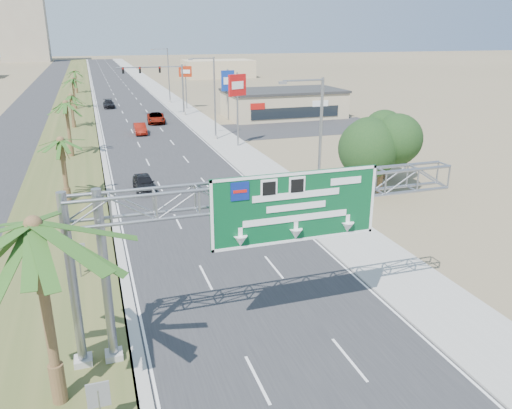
{
  "coord_description": "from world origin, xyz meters",
  "views": [
    {
      "loc": [
        -7.09,
        -8.26,
        12.8
      ],
      "look_at": [
        0.69,
        15.29,
        4.2
      ],
      "focal_mm": 35.0,
      "sensor_mm": 36.0,
      "label": 1
    }
  ],
  "objects": [
    {
      "name": "palm_row_c",
      "position": [
        -9.5,
        48.0,
        5.66
      ],
      "size": [
        3.99,
        3.99,
        6.75
      ],
      "color": "brown",
      "rests_on": "ground"
    },
    {
      "name": "opposing_road",
      "position": [
        -17.0,
        110.0,
        0.01
      ],
      "size": [
        8.0,
        300.0,
        0.02
      ],
      "primitive_type": "cube",
      "color": "#28282B",
      "rests_on": "ground"
    },
    {
      "name": "median_signback_a",
      "position": [
        -7.8,
        6.0,
        1.45
      ],
      "size": [
        0.75,
        0.08,
        2.08
      ],
      "color": "gray",
      "rests_on": "ground"
    },
    {
      "name": "palm_row_b",
      "position": [
        -9.5,
        32.0,
        4.9
      ],
      "size": [
        3.99,
        3.99,
        5.95
      ],
      "color": "brown",
      "rests_on": "ground"
    },
    {
      "name": "palm_row_e",
      "position": [
        -9.5,
        85.0,
        5.09
      ],
      "size": [
        3.99,
        3.99,
        6.15
      ],
      "color": "brown",
      "rests_on": "ground"
    },
    {
      "name": "pole_sign_red_far",
      "position": [
        9.0,
        79.07,
        5.88
      ],
      "size": [
        2.18,
        0.97,
        7.5
      ],
      "color": "gray",
      "rests_on": "ground"
    },
    {
      "name": "pole_sign_blue",
      "position": [
        12.91,
        65.75,
        5.6
      ],
      "size": [
        2.01,
        0.44,
        7.6
      ],
      "color": "gray",
      "rests_on": "ground"
    },
    {
      "name": "road",
      "position": [
        0.0,
        110.0,
        0.01
      ],
      "size": [
        12.0,
        300.0,
        0.02
      ],
      "primitive_type": "cube",
      "color": "#28282B",
      "rests_on": "ground"
    },
    {
      "name": "building_distant_right",
      "position": [
        30.0,
        140.0,
        2.5
      ],
      "size": [
        20.0,
        12.0,
        5.0
      ],
      "primitive_type": "cube",
      "color": "#C8AF87",
      "rests_on": "ground"
    },
    {
      "name": "palm_row_f",
      "position": [
        -9.5,
        110.0,
        4.71
      ],
      "size": [
        3.99,
        3.99,
        5.75
      ],
      "color": "brown",
      "rests_on": "ground"
    },
    {
      "name": "median_grass",
      "position": [
        -10.0,
        110.0,
        0.06
      ],
      "size": [
        7.0,
        300.0,
        0.12
      ],
      "primitive_type": "cube",
      "color": "#3E4D22",
      "rests_on": "ground"
    },
    {
      "name": "car_left_lane",
      "position": [
        -3.41,
        33.17,
        0.7
      ],
      "size": [
        1.78,
        4.17,
        1.4
      ],
      "primitive_type": "imported",
      "rotation": [
        0.0,
        0.0,
        0.03
      ],
      "color": "black",
      "rests_on": "ground"
    },
    {
      "name": "oak_far",
      "position": [
        18.0,
        30.0,
        3.82
      ],
      "size": [
        3.5,
        3.5,
        5.6
      ],
      "color": "brown",
      "rests_on": "ground"
    },
    {
      "name": "streetlight_mid",
      "position": [
        7.3,
        52.0,
        4.69
      ],
      "size": [
        3.27,
        0.44,
        10.0
      ],
      "color": "gray",
      "rests_on": "ground"
    },
    {
      "name": "pole_sign_red_near",
      "position": [
        9.05,
        47.39,
        6.64
      ],
      "size": [
        2.32,
        1.25,
        8.49
      ],
      "color": "gray",
      "rests_on": "ground"
    },
    {
      "name": "sidewalk_right",
      "position": [
        8.5,
        110.0,
        0.05
      ],
      "size": [
        4.0,
        300.0,
        0.1
      ],
      "primitive_type": "cube",
      "color": "#9E9B93",
      "rests_on": "ground"
    },
    {
      "name": "signal_mast",
      "position": [
        5.17,
        71.97,
        4.85
      ],
      "size": [
        10.28,
        0.71,
        8.0
      ],
      "color": "gray",
      "rests_on": "ground"
    },
    {
      "name": "car_far",
      "position": [
        -3.89,
        85.0,
        0.68
      ],
      "size": [
        1.92,
        4.67,
        1.35
      ],
      "primitive_type": "imported",
      "rotation": [
        0.0,
        0.0,
        0.0
      ],
      "color": "black",
      "rests_on": "ground"
    },
    {
      "name": "streetlight_far",
      "position": [
        7.3,
        88.0,
        4.69
      ],
      "size": [
        3.27,
        0.44,
        10.0
      ],
      "color": "gray",
      "rests_on": "ground"
    },
    {
      "name": "palm_near",
      "position": [
        -9.2,
        8.0,
        6.93
      ],
      "size": [
        5.7,
        5.7,
        8.35
      ],
      "color": "brown",
      "rests_on": "ground"
    },
    {
      "name": "palm_row_d",
      "position": [
        -9.5,
        66.0,
        4.42
      ],
      "size": [
        3.99,
        3.99,
        5.45
      ],
      "color": "brown",
      "rests_on": "ground"
    },
    {
      "name": "sign_gantry",
      "position": [
        -1.06,
        9.93,
        6.06
      ],
      "size": [
        16.75,
        1.24,
        7.5
      ],
      "color": "gray",
      "rests_on": "ground"
    },
    {
      "name": "car_right_lane",
      "position": [
        2.0,
        66.51,
        0.75
      ],
      "size": [
        2.95,
        5.58,
        1.5
      ],
      "primitive_type": "imported",
      "rotation": [
        0.0,
        0.0,
        -0.09
      ],
      "color": "gray",
      "rests_on": "ground"
    },
    {
      "name": "store_building",
      "position": [
        22.0,
        66.0,
        2.0
      ],
      "size": [
        18.0,
        10.0,
        4.0
      ],
      "primitive_type": "cube",
      "color": "#C8AF87",
      "rests_on": "ground"
    },
    {
      "name": "streetlight_near",
      "position": [
        7.3,
        22.0,
        4.69
      ],
      "size": [
        3.27,
        0.44,
        10.0
      ],
      "color": "gray",
      "rests_on": "ground"
    },
    {
      "name": "tower_distant",
      "position": [
        -32.0,
        250.0,
        17.5
      ],
      "size": [
        20.0,
        16.0,
        35.0
      ],
      "primitive_type": "cube",
      "color": "tan",
      "rests_on": "ground"
    },
    {
      "name": "car_mid_lane",
      "position": [
        -1.11,
        58.74,
        0.71
      ],
      "size": [
        1.52,
        4.31,
        1.42
      ],
      "primitive_type": "imported",
      "rotation": [
        0.0,
        0.0,
        -0.0
      ],
      "color": "maroon",
      "rests_on": "ground"
    },
    {
      "name": "median_signback_b",
      "position": [
        -8.5,
        18.0,
        1.45
      ],
      "size": [
        0.75,
        0.08,
        2.08
      ],
      "color": "gray",
      "rests_on": "ground"
    },
    {
      "name": "oak_near",
      "position": [
        15.0,
        26.0,
        4.53
      ],
      "size": [
        4.5,
        4.5,
        6.8
      ],
      "color": "brown",
      "rests_on": "ground"
    }
  ]
}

